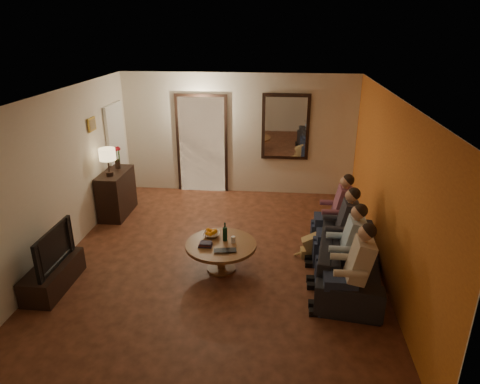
# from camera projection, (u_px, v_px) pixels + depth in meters

# --- Properties ---
(floor) EXTENTS (5.00, 6.00, 0.01)m
(floor) POSITION_uv_depth(u_px,v_px,m) (220.00, 258.00, 6.90)
(floor) COLOR #3E1F10
(floor) RESTS_ON ground
(ceiling) EXTENTS (5.00, 6.00, 0.01)m
(ceiling) POSITION_uv_depth(u_px,v_px,m) (216.00, 96.00, 5.94)
(ceiling) COLOR white
(ceiling) RESTS_ON back_wall
(back_wall) EXTENTS (5.00, 0.02, 2.60)m
(back_wall) POSITION_uv_depth(u_px,v_px,m) (239.00, 135.00, 9.19)
(back_wall) COLOR beige
(back_wall) RESTS_ON floor
(front_wall) EXTENTS (5.00, 0.02, 2.60)m
(front_wall) POSITION_uv_depth(u_px,v_px,m) (167.00, 305.00, 3.65)
(front_wall) COLOR beige
(front_wall) RESTS_ON floor
(left_wall) EXTENTS (0.02, 6.00, 2.60)m
(left_wall) POSITION_uv_depth(u_px,v_px,m) (59.00, 178.00, 6.65)
(left_wall) COLOR beige
(left_wall) RESTS_ON floor
(right_wall) EXTENTS (0.02, 6.00, 2.60)m
(right_wall) POSITION_uv_depth(u_px,v_px,m) (389.00, 189.00, 6.19)
(right_wall) COLOR beige
(right_wall) RESTS_ON floor
(orange_accent) EXTENTS (0.01, 6.00, 2.60)m
(orange_accent) POSITION_uv_depth(u_px,v_px,m) (388.00, 189.00, 6.19)
(orange_accent) COLOR #CB6322
(orange_accent) RESTS_ON right_wall
(kitchen_doorway) EXTENTS (1.00, 0.06, 2.10)m
(kitchen_doorway) POSITION_uv_depth(u_px,v_px,m) (202.00, 145.00, 9.34)
(kitchen_doorway) COLOR #FFE0A5
(kitchen_doorway) RESTS_ON floor
(door_trim) EXTENTS (1.12, 0.04, 2.22)m
(door_trim) POSITION_uv_depth(u_px,v_px,m) (202.00, 145.00, 9.33)
(door_trim) COLOR black
(door_trim) RESTS_ON floor
(fridge_glimpse) EXTENTS (0.45, 0.03, 1.70)m
(fridge_glimpse) POSITION_uv_depth(u_px,v_px,m) (214.00, 152.00, 9.38)
(fridge_glimpse) COLOR silver
(fridge_glimpse) RESTS_ON floor
(mirror_frame) EXTENTS (1.00, 0.05, 1.40)m
(mirror_frame) POSITION_uv_depth(u_px,v_px,m) (286.00, 127.00, 8.99)
(mirror_frame) COLOR black
(mirror_frame) RESTS_ON back_wall
(mirror_glass) EXTENTS (0.86, 0.02, 1.26)m
(mirror_glass) POSITION_uv_depth(u_px,v_px,m) (286.00, 127.00, 8.96)
(mirror_glass) COLOR white
(mirror_glass) RESTS_ON back_wall
(white_door) EXTENTS (0.06, 0.85, 2.04)m
(white_door) POSITION_uv_depth(u_px,v_px,m) (117.00, 153.00, 8.88)
(white_door) COLOR white
(white_door) RESTS_ON floor
(framed_art) EXTENTS (0.03, 0.28, 0.24)m
(framed_art) POSITION_uv_depth(u_px,v_px,m) (92.00, 124.00, 7.65)
(framed_art) COLOR #B28C33
(framed_art) RESTS_ON left_wall
(art_canvas) EXTENTS (0.01, 0.22, 0.18)m
(art_canvas) POSITION_uv_depth(u_px,v_px,m) (92.00, 124.00, 7.64)
(art_canvas) COLOR brown
(art_canvas) RESTS_ON left_wall
(dresser) EXTENTS (0.45, 0.99, 0.88)m
(dresser) POSITION_uv_depth(u_px,v_px,m) (117.00, 193.00, 8.35)
(dresser) COLOR black
(dresser) RESTS_ON floor
(table_lamp) EXTENTS (0.30, 0.30, 0.54)m
(table_lamp) POSITION_uv_depth(u_px,v_px,m) (108.00, 162.00, 7.89)
(table_lamp) COLOR beige
(table_lamp) RESTS_ON dresser
(flower_vase) EXTENTS (0.14, 0.14, 0.44)m
(flower_vase) POSITION_uv_depth(u_px,v_px,m) (117.00, 158.00, 8.31)
(flower_vase) COLOR #B21320
(flower_vase) RESTS_ON dresser
(tv_stand) EXTENTS (0.45, 1.09, 0.36)m
(tv_stand) POSITION_uv_depth(u_px,v_px,m) (53.00, 276.00, 6.10)
(tv_stand) COLOR black
(tv_stand) RESTS_ON floor
(tv) EXTENTS (0.97, 0.13, 0.56)m
(tv) POSITION_uv_depth(u_px,v_px,m) (48.00, 247.00, 5.92)
(tv) COLOR black
(tv) RESTS_ON tv_stand
(sofa) EXTENTS (2.33, 1.17, 0.65)m
(sofa) POSITION_uv_depth(u_px,v_px,m) (350.00, 257.00, 6.31)
(sofa) COLOR black
(sofa) RESTS_ON floor
(person_a) EXTENTS (0.60, 0.40, 1.20)m
(person_a) POSITION_uv_depth(u_px,v_px,m) (354.00, 274.00, 5.39)
(person_a) COLOR tan
(person_a) RESTS_ON sofa
(person_b) EXTENTS (0.60, 0.40, 1.20)m
(person_b) POSITION_uv_depth(u_px,v_px,m) (347.00, 250.00, 5.94)
(person_b) COLOR tan
(person_b) RESTS_ON sofa
(person_c) EXTENTS (0.60, 0.40, 1.20)m
(person_c) POSITION_uv_depth(u_px,v_px,m) (342.00, 231.00, 6.50)
(person_c) COLOR tan
(person_c) RESTS_ON sofa
(person_d) EXTENTS (0.60, 0.40, 1.20)m
(person_d) POSITION_uv_depth(u_px,v_px,m) (338.00, 214.00, 7.05)
(person_d) COLOR tan
(person_d) RESTS_ON sofa
(dog) EXTENTS (0.58, 0.29, 0.56)m
(dog) POSITION_uv_depth(u_px,v_px,m) (317.00, 241.00, 6.85)
(dog) COLOR olive
(dog) RESTS_ON floor
(coffee_table) EXTENTS (1.13, 1.13, 0.45)m
(coffee_table) POSITION_uv_depth(u_px,v_px,m) (221.00, 256.00, 6.52)
(coffee_table) COLOR brown
(coffee_table) RESTS_ON floor
(bowl) EXTENTS (0.26, 0.26, 0.06)m
(bowl) POSITION_uv_depth(u_px,v_px,m) (211.00, 234.00, 6.64)
(bowl) COLOR white
(bowl) RESTS_ON coffee_table
(oranges) EXTENTS (0.20, 0.20, 0.08)m
(oranges) POSITION_uv_depth(u_px,v_px,m) (211.00, 230.00, 6.62)
(oranges) COLOR orange
(oranges) RESTS_ON bowl
(wine_bottle) EXTENTS (0.07, 0.07, 0.31)m
(wine_bottle) POSITION_uv_depth(u_px,v_px,m) (225.00, 231.00, 6.46)
(wine_bottle) COLOR black
(wine_bottle) RESTS_ON coffee_table
(wine_glass) EXTENTS (0.06, 0.06, 0.10)m
(wine_glass) POSITION_uv_depth(u_px,v_px,m) (233.00, 240.00, 6.45)
(wine_glass) COLOR silver
(wine_glass) RESTS_ON coffee_table
(book_stack) EXTENTS (0.20, 0.15, 0.07)m
(book_stack) POSITION_uv_depth(u_px,v_px,m) (205.00, 244.00, 6.35)
(book_stack) COLOR black
(book_stack) RESTS_ON coffee_table
(laptop) EXTENTS (0.36, 0.26, 0.03)m
(laptop) POSITION_uv_depth(u_px,v_px,m) (225.00, 252.00, 6.16)
(laptop) COLOR black
(laptop) RESTS_ON coffee_table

